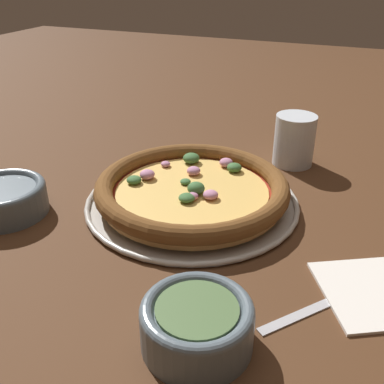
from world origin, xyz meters
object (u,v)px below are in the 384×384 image
(fork, at_px, (331,301))
(drinking_cup, at_px, (294,140))
(pizza, at_px, (192,189))
(pizza_tray, at_px, (192,201))
(bowl_near, at_px, (4,198))
(bowl_far, at_px, (197,323))

(fork, bearing_deg, drinking_cup, 57.12)
(pizza, bearing_deg, pizza_tray, -65.46)
(bowl_near, distance_m, drinking_cup, 0.52)
(drinking_cup, distance_m, fork, 0.39)
(bowl_far, height_order, drinking_cup, drinking_cup)
(pizza_tray, bearing_deg, pizza, 114.54)
(bowl_near, height_order, bowl_far, bowl_far)
(pizza, relative_size, drinking_cup, 3.22)
(pizza, distance_m, bowl_near, 0.29)
(pizza_tray, relative_size, bowl_far, 2.93)
(pizza_tray, distance_m, drinking_cup, 0.25)
(pizza_tray, distance_m, pizza, 0.02)
(bowl_far, bearing_deg, drinking_cup, 89.91)
(fork, bearing_deg, pizza, 96.66)
(bowl_near, height_order, fork, bowl_near)
(bowl_far, bearing_deg, fork, 44.16)
(pizza, height_order, bowl_near, bowl_near)
(fork, bearing_deg, bowl_far, 173.24)
(pizza, bearing_deg, bowl_far, -66.51)
(bowl_near, bearing_deg, fork, -1.69)
(drinking_cup, bearing_deg, bowl_near, -136.53)
(bowl_near, relative_size, bowl_far, 1.11)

